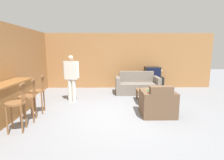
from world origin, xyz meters
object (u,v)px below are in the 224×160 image
Objects in this scene: bar_chair_near at (16,106)px; tv_unit at (152,83)px; bar_chair_mid at (28,99)px; book_on_table at (147,90)px; coffee_table at (147,92)px; tv at (152,72)px; table_lamp at (160,69)px; couch_far at (137,86)px; person_by_window at (71,76)px; bar_chair_far at (38,93)px; armchair_near at (158,104)px.

bar_chair_near is 5.91m from tv_unit.
book_on_table is (3.35, 1.59, -0.15)m from bar_chair_mid.
bar_chair_near reaches higher than coffee_table.
tv reaches higher than book_on_table.
couch_far is at bearing -145.44° from table_lamp.
person_by_window is (0.73, 2.32, 0.34)m from bar_chair_near.
bar_chair_far reaches higher than tv.
book_on_table is at bearing -3.64° from person_by_window.
person_by_window reaches higher than tv.
armchair_near reaches higher than tv_unit.
person_by_window is at bearing 57.67° from bar_chair_far.
tv is (4.06, 3.11, 0.23)m from bar_chair_far.
table_lamp is 4.16m from person_by_window.
tv_unit is 3.91m from person_by_window.
table_lamp is at bearing 73.51° from armchair_near.
table_lamp is (1.17, 0.80, 0.62)m from couch_far.
coffee_table is 2.26m from tv.
bar_chair_far is at bearing 175.64° from armchair_near.
bar_chair_mid is at bearing -137.48° from tv_unit.
armchair_near is 1.82× the size of table_lamp.
bar_chair_far is at bearing -144.43° from couch_far.
book_on_table is (-0.71, -2.13, 0.15)m from tv_unit.
person_by_window is (-2.62, 0.17, 0.49)m from book_on_table.
bar_chair_near reaches higher than tv.
bar_chair_far is 1.40m from person_by_window.
person_by_window is at bearing -149.48° from tv_unit.
bar_chair_far is 3.98m from couch_far.
tv_unit is at bearing 46.57° from bar_chair_near.
bar_chair_mid reaches higher than couch_far.
tv reaches higher than coffee_table.
person_by_window reaches higher than bar_chair_near.
bar_chair_mid is 5.51m from tv.
tv is at bearing -90.00° from tv_unit.
bar_chair_far reaches higher than book_on_table.
bar_chair_near is 4.02m from coffee_table.
book_on_table is 0.40× the size of table_lamp.
book_on_table is (-0.05, 1.24, 0.11)m from armchair_near.
coffee_table is at bearing -108.05° from tv.
bar_chair_mid is at bearing -154.59° from book_on_table.
bar_chair_mid is 1.58× the size of tv.
tv_unit is (4.06, 3.11, -0.29)m from bar_chair_far.
tv_unit is 0.61× the size of person_by_window.
couch_far is 1.15m from tv_unit.
bar_chair_mid is 5.52× the size of book_on_table.
table_lamp is (4.40, 3.11, 0.37)m from bar_chair_far.
bar_chair_mid reaches higher than book_on_table.
armchair_near is (3.40, 0.91, -0.26)m from bar_chair_near.
coffee_table is (0.14, -1.30, 0.03)m from couch_far.
person_by_window is at bearing 176.36° from book_on_table.
bar_chair_mid is at bearing -90.01° from bar_chair_far.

